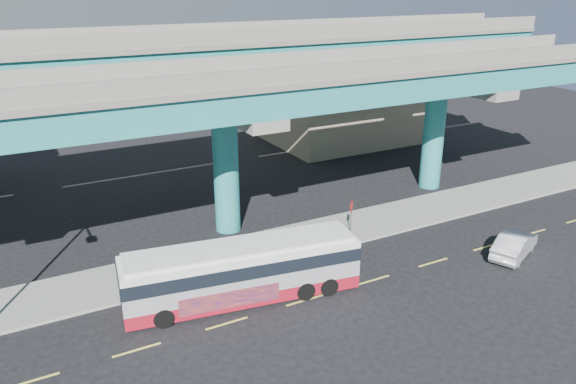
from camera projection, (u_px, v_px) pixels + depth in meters
ground at (302, 297)px, 26.89m from camera, size 120.00×120.00×0.00m
sidewalk at (253, 251)px, 31.38m from camera, size 70.00×4.00×0.15m
lane_markings at (305, 300)px, 26.64m from camera, size 58.00×0.12×0.01m
viaduct at (222, 78)px, 31.14m from camera, size 52.00×12.40×11.70m
building_beige at (346, 103)px, 52.58m from camera, size 14.00×10.23×7.00m
transit_bus at (243, 270)px, 26.22m from camera, size 11.37×4.04×2.86m
sedan at (514, 244)px, 30.76m from camera, size 4.46×5.15×1.35m
stop_sign at (351, 212)px, 32.23m from camera, size 0.54×0.49×2.31m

